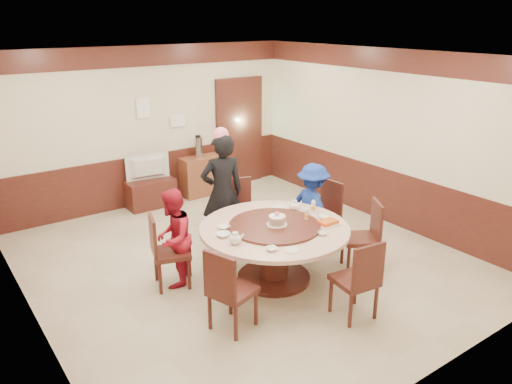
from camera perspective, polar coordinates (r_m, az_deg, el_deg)
room at (r=6.71m, az=-1.37°, el=0.47°), size 6.00×6.04×2.84m
banquet_table at (r=6.41m, az=2.09°, el=-5.76°), size 1.90×1.90×0.78m
chair_0 at (r=7.55m, az=7.53°, el=-3.79°), size 0.48×0.47×0.97m
chair_1 at (r=7.55m, az=-1.69°, el=-3.60°), size 0.56×0.56×0.97m
chair_2 at (r=6.47m, az=-9.80°, el=-8.06°), size 0.55×0.55×0.97m
chair_3 at (r=5.57m, az=-2.81°, el=-12.62°), size 0.56×0.56×0.97m
chair_4 at (r=5.87m, az=11.24°, el=-11.20°), size 0.49×0.50×0.97m
chair_5 at (r=6.90m, az=11.87°, el=-6.36°), size 0.61×0.61×0.97m
person_standing at (r=7.18m, az=-3.87°, el=-0.07°), size 0.71×0.55×1.73m
person_red at (r=6.35m, az=-9.45°, el=-5.22°), size 0.78×0.78×1.28m
person_blue at (r=7.29m, az=6.51°, el=-1.70°), size 0.48×0.84×1.29m
birthday_cake at (r=6.27m, az=2.41°, el=-3.25°), size 0.26×0.26×0.18m
teapot_left at (r=5.84m, az=-2.39°, el=-5.40°), size 0.17×0.15×0.13m
teapot_right at (r=6.83m, az=4.42°, el=-1.63°), size 0.17×0.15×0.13m
bowl_0 at (r=6.27m, az=-3.69°, el=-4.03°), size 0.15×0.15×0.04m
bowl_1 at (r=6.13m, az=7.58°, el=-4.70°), size 0.12×0.12×0.04m
bowl_2 at (r=5.70m, az=1.78°, el=-6.51°), size 0.14×0.14×0.03m
bowl_3 at (r=6.61m, az=7.74°, el=-2.85°), size 0.14×0.14×0.04m
bowl_4 at (r=6.05m, az=-3.75°, el=-4.90°), size 0.17×0.17×0.04m
saucer_near at (r=5.71m, az=4.12°, el=-6.61°), size 0.18×0.18×0.01m
saucer_far at (r=6.94m, az=2.54°, el=-1.73°), size 0.18×0.18×0.01m
shrimp_platter at (r=6.41m, az=8.24°, el=-3.54°), size 0.30×0.20×0.06m
bottle_0 at (r=6.49m, az=5.84°, el=-2.66°), size 0.06×0.06×0.16m
bottle_1 at (r=6.77m, az=6.57°, el=-1.72°), size 0.06×0.06×0.16m
tv_stand at (r=9.18m, az=-11.95°, el=-0.13°), size 0.85×0.45×0.50m
television at (r=9.04m, az=-12.16°, el=2.72°), size 0.79×0.20×0.45m
side_cabinet at (r=9.62m, az=-6.24°, el=1.87°), size 0.80×0.40×0.75m
thermos at (r=9.44m, az=-6.60°, el=5.09°), size 0.15×0.15×0.38m
notice_left at (r=9.02m, az=-12.73°, el=9.34°), size 0.25×0.00×0.35m
notice_right at (r=9.34m, az=-8.91°, el=8.04°), size 0.30×0.00×0.22m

